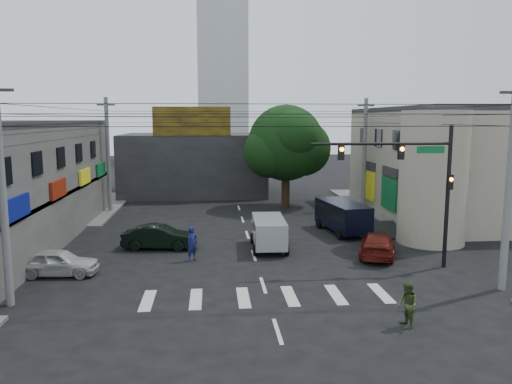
{
  "coord_description": "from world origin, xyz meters",
  "views": [
    {
      "loc": [
        -2.27,
        -24.71,
        7.5
      ],
      "look_at": [
        0.3,
        4.0,
        3.27
      ],
      "focal_mm": 35.0,
      "sensor_mm": 36.0,
      "label": 1
    }
  ],
  "objects": [
    {
      "name": "navy_van",
      "position": [
        6.33,
        7.08,
        1.02
      ],
      "size": [
        5.72,
        3.57,
        2.04
      ],
      "primitive_type": null,
      "rotation": [
        0.0,
        0.0,
        1.73
      ],
      "color": "black",
      "rests_on": "ground"
    },
    {
      "name": "street_tree",
      "position": [
        4.0,
        17.0,
        5.47
      ],
      "size": [
        6.4,
        6.4,
        8.7
      ],
      "color": "black",
      "rests_on": "ground"
    },
    {
      "name": "traffic_gantry",
      "position": [
        7.82,
        -1.0,
        4.83
      ],
      "size": [
        7.1,
        0.35,
        7.2
      ],
      "color": "black",
      "rests_on": "ground"
    },
    {
      "name": "utility_pole_far_right",
      "position": [
        10.5,
        16.0,
        4.6
      ],
      "size": [
        0.32,
        0.32,
        9.2
      ],
      "primitive_type": "cylinder",
      "color": "#59595B",
      "rests_on": "ground"
    },
    {
      "name": "utility_pole_near_left",
      "position": [
        -10.5,
        -4.5,
        4.6
      ],
      "size": [
        0.32,
        0.32,
        9.2
      ],
      "primitive_type": "cylinder",
      "color": "#59595B",
      "rests_on": "ground"
    },
    {
      "name": "silver_minivan",
      "position": [
        0.99,
        3.35,
        0.9
      ],
      "size": [
        4.31,
        2.02,
        1.81
      ],
      "primitive_type": null,
      "rotation": [
        0.0,
        0.0,
        1.54
      ],
      "color": "#A3A7AB",
      "rests_on": "ground"
    },
    {
      "name": "white_compact",
      "position": [
        -9.71,
        -0.67,
        0.65
      ],
      "size": [
        2.0,
        3.99,
        1.3
      ],
      "primitive_type": "imported",
      "rotation": [
        0.0,
        0.0,
        1.51
      ],
      "color": "#B2B3AE",
      "rests_on": "ground"
    },
    {
      "name": "billboard",
      "position": [
        -4.0,
        21.1,
        7.3
      ],
      "size": [
        7.0,
        0.3,
        2.6
      ],
      "primitive_type": "cube",
      "color": "olive",
      "rests_on": "building_far"
    },
    {
      "name": "utility_pole_far_left",
      "position": [
        -10.5,
        16.0,
        4.6
      ],
      "size": [
        0.32,
        0.32,
        9.2
      ],
      "primitive_type": "cylinder",
      "color": "#59595B",
      "rests_on": "ground"
    },
    {
      "name": "ground",
      "position": [
        0.0,
        0.0,
        0.0
      ],
      "size": [
        160.0,
        160.0,
        0.0
      ],
      "primitive_type": "plane",
      "color": "black",
      "rests_on": "ground"
    },
    {
      "name": "utility_pole_near_right",
      "position": [
        10.5,
        -4.5,
        4.6
      ],
      "size": [
        0.32,
        0.32,
        9.2
      ],
      "primitive_type": "cylinder",
      "color": "#59595B",
      "rests_on": "ground"
    },
    {
      "name": "pedestrian_olive",
      "position": [
        4.71,
        -8.07,
        0.85
      ],
      "size": [
        0.98,
        0.84,
        1.7
      ],
      "primitive_type": "imported",
      "rotation": [
        0.0,
        0.0,
        -1.45
      ],
      "color": "#374620",
      "rests_on": "ground"
    },
    {
      "name": "tower_distant",
      "position": [
        0.0,
        70.0,
        22.0
      ],
      "size": [
        9.0,
        9.0,
        44.0
      ],
      "primitive_type": "cube",
      "color": "silver",
      "rests_on": "ground"
    },
    {
      "name": "maroon_sedan",
      "position": [
        6.8,
        1.32,
        0.66
      ],
      "size": [
        4.86,
        5.78,
        1.32
      ],
      "primitive_type": "imported",
      "rotation": [
        0.0,
        0.0,
        2.78
      ],
      "color": "#51100B",
      "rests_on": "ground"
    },
    {
      "name": "corner_column",
      "position": [
        11.0,
        4.0,
        4.0
      ],
      "size": [
        4.0,
        4.0,
        8.0
      ],
      "primitive_type": "cylinder",
      "color": "gray",
      "rests_on": "ground"
    },
    {
      "name": "dark_sedan",
      "position": [
        -5.35,
        3.99,
        0.7
      ],
      "size": [
        2.37,
        4.54,
        1.39
      ],
      "primitive_type": "imported",
      "rotation": [
        0.0,
        0.0,
        1.46
      ],
      "color": "black",
      "rests_on": "ground"
    },
    {
      "name": "building_right",
      "position": [
        18.0,
        13.0,
        4.0
      ],
      "size": [
        14.0,
        18.0,
        8.0
      ],
      "primitive_type": "cube",
      "color": "gray",
      "rests_on": "ground"
    },
    {
      "name": "traffic_officer",
      "position": [
        -3.35,
        1.28,
        0.93
      ],
      "size": [
        1.12,
        1.12,
        1.86
      ],
      "primitive_type": "imported",
      "rotation": [
        0.0,
        0.0,
        0.75
      ],
      "color": "#16184E",
      "rests_on": "ground"
    },
    {
      "name": "sidewalk_far_right",
      "position": [
        18.0,
        18.0,
        0.07
      ],
      "size": [
        16.0,
        16.0,
        0.15
      ],
      "primitive_type": "cube",
      "color": "#514F4C",
      "rests_on": "ground"
    },
    {
      "name": "sidewalk_far_left",
      "position": [
        -18.0,
        18.0,
        0.07
      ],
      "size": [
        16.0,
        16.0,
        0.15
      ],
      "primitive_type": "cube",
      "color": "#514F4C",
      "rests_on": "ground"
    },
    {
      "name": "building_far",
      "position": [
        -4.0,
        26.0,
        3.0
      ],
      "size": [
        14.0,
        10.0,
        6.0
      ],
      "primitive_type": "cube",
      "color": "#232326",
      "rests_on": "ground"
    }
  ]
}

